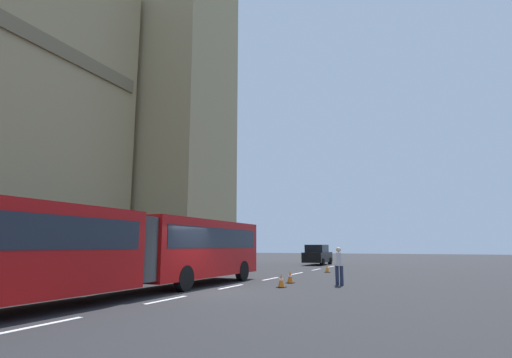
% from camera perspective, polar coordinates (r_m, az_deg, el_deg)
% --- Properties ---
extents(ground_plane, '(160.00, 160.00, 0.00)m').
position_cam_1_polar(ground_plane, '(16.00, -7.19, -15.78)').
color(ground_plane, '#262628').
extents(lane_centre_marking, '(39.00, 0.16, 0.01)m').
position_cam_1_polar(lane_centre_marking, '(17.83, -3.59, -15.17)').
color(lane_centre_marking, silver).
rests_on(lane_centre_marking, ground_plane).
extents(articulated_bus, '(17.69, 2.54, 2.90)m').
position_cam_1_polar(articulated_bus, '(15.20, -18.22, -9.11)').
color(articulated_bus, '#B20F0F').
rests_on(articulated_bus, ground_plane).
extents(sedan_lead, '(4.40, 1.86, 1.85)m').
position_cam_1_polar(sedan_lead, '(38.46, 8.82, -10.69)').
color(sedan_lead, black).
rests_on(sedan_lead, ground_plane).
extents(traffic_cone_west, '(0.36, 0.36, 0.58)m').
position_cam_1_polar(traffic_cone_west, '(17.58, 3.65, -14.33)').
color(traffic_cone_west, black).
rests_on(traffic_cone_west, ground_plane).
extents(traffic_cone_middle, '(0.36, 0.36, 0.58)m').
position_cam_1_polar(traffic_cone_middle, '(19.63, 4.91, -13.82)').
color(traffic_cone_middle, black).
rests_on(traffic_cone_middle, ground_plane).
extents(traffic_cone_east, '(0.36, 0.36, 0.58)m').
position_cam_1_polar(traffic_cone_east, '(27.62, 10.18, -12.46)').
color(traffic_cone_east, black).
rests_on(traffic_cone_east, ground_plane).
extents(pedestrian_near_cones, '(0.44, 0.36, 1.69)m').
position_cam_1_polar(pedestrian_near_cones, '(18.86, 11.81, -11.91)').
color(pedestrian_near_cones, '#262D4C').
rests_on(pedestrian_near_cones, ground_plane).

